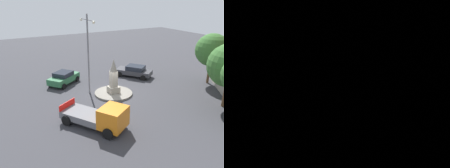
# 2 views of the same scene
# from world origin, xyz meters

# --- Properties ---
(ground_plane) EXTENTS (80.00, 80.00, 0.00)m
(ground_plane) POSITION_xyz_m (0.00, 0.00, 0.00)
(ground_plane) COLOR #38383D
(traffic_island) EXTENTS (3.90, 3.90, 0.19)m
(traffic_island) POSITION_xyz_m (0.00, 0.00, 0.10)
(traffic_island) COLOR gray
(traffic_island) RESTS_ON ground
(monument) EXTENTS (1.05, 1.05, 3.54)m
(monument) POSITION_xyz_m (0.00, 0.00, 1.72)
(monument) COLOR #9E9687
(monument) RESTS_ON traffic_island
(streetlamp) EXTENTS (3.28, 0.28, 8.00)m
(streetlamp) POSITION_xyz_m (-1.59, -1.99, 4.80)
(streetlamp) COLOR slate
(streetlamp) RESTS_ON ground
(car_green_parked_left) EXTENTS (3.79, 4.21, 1.47)m
(car_green_parked_left) POSITION_xyz_m (-5.31, -3.58, 0.77)
(car_green_parked_left) COLOR #2D6B42
(car_green_parked_left) RESTS_ON ground
(car_dark_grey_approaching) EXTENTS (4.65, 4.07, 1.42)m
(car_dark_grey_approaching) POSITION_xyz_m (-3.64, 5.01, 0.74)
(car_dark_grey_approaching) COLOR #38383D
(car_dark_grey_approaching) RESTS_ON ground
(truck_orange_near_island) EXTENTS (5.52, 4.46, 1.97)m
(truck_orange_near_island) POSITION_xyz_m (5.19, -4.05, 0.95)
(truck_orange_near_island) COLOR orange
(truck_orange_near_island) RESTS_ON ground
(tree_near_wall) EXTENTS (3.69, 3.69, 5.74)m
(tree_near_wall) POSITION_xyz_m (2.39, 11.27, 3.89)
(tree_near_wall) COLOR brown
(tree_near_wall) RESTS_ON ground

